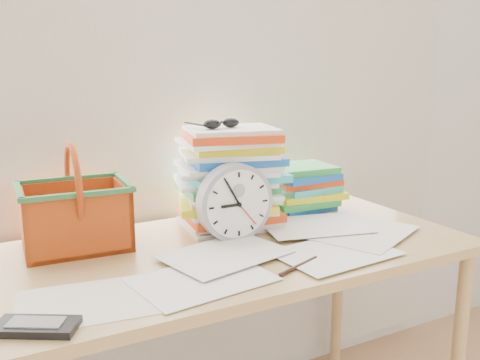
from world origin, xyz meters
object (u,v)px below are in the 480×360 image
clock (235,202)px  book_stack (303,188)px  desk (232,270)px  basket (74,197)px  paper_stack (230,177)px  calculator (36,327)px

clock → book_stack: size_ratio=0.87×
clock → book_stack: clock is taller
desk → basket: (-0.40, 0.20, 0.22)m
paper_stack → clock: size_ratio=1.39×
desk → basket: bearing=153.0°
desk → clock: clock is taller
clock → book_stack: bearing=26.2°
desk → paper_stack: (0.09, 0.18, 0.24)m
paper_stack → basket: (-0.49, 0.02, -0.01)m
clock → basket: bearing=159.8°
desk → calculator: 0.64m
desk → book_stack: book_stack is taller
book_stack → clock: bearing=-153.8°
basket → calculator: basket is taller
basket → book_stack: bearing=5.7°
clock → basket: size_ratio=0.78×
paper_stack → book_stack: (0.32, 0.05, -0.08)m
paper_stack → book_stack: 0.34m
clock → paper_stack: bearing=67.3°
book_stack → calculator: (-0.99, -0.49, -0.07)m
clock → calculator: (-0.61, -0.30, -0.11)m
clock → book_stack: 0.42m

